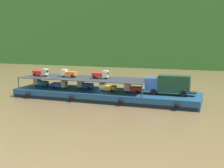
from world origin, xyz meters
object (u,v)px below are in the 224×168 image
Objects in this scene: mini_truck_lower_aft at (60,84)px; mini_truck_upper_stern at (41,72)px; mini_truck_lower_mid at (85,85)px; mini_truck_lower_stern at (41,82)px; mini_truck_upper_mid at (68,73)px; covered_lorry at (169,84)px; mini_truck_upper_fore at (101,75)px; cargo_barge at (105,95)px; mini_truck_lower_fore at (107,87)px; mini_truck_lower_bow at (133,88)px.

mini_truck_upper_stern reaches higher than mini_truck_lower_aft.
mini_truck_lower_stern is at bearing -178.66° from mini_truck_lower_mid.
covered_lorry is at bearing -0.26° from mini_truck_upper_mid.
mini_truck_upper_fore is (6.06, 0.11, 0.00)m from mini_truck_upper_mid.
cargo_barge is 7.65m from mini_truck_upper_mid.
mini_truck_lower_mid is at bearing 7.69° from mini_truck_upper_stern.
mini_truck_upper_mid is (5.30, 0.50, 0.00)m from mini_truck_upper_stern.
mini_truck_upper_stern is 11.37m from mini_truck_upper_fore.
mini_truck_upper_stern is (-8.19, -1.10, 2.00)m from mini_truck_lower_mid.
covered_lorry is 2.85× the size of mini_truck_lower_mid.
covered_lorry reaches higher than cargo_barge.
mini_truck_upper_fore reaches higher than mini_truck_lower_stern.
mini_truck_lower_fore is at bearing -17.56° from mini_truck_upper_fore.
cargo_barge is 13.00m from mini_truck_lower_stern.
mini_truck_lower_mid is 3.56m from mini_truck_upper_mid.
mini_truck_upper_stern reaches higher than mini_truck_lower_fore.
mini_truck_lower_aft is 8.92m from mini_truck_lower_fore.
mini_truck_upper_stern is at bearing -179.26° from mini_truck_lower_fore.
mini_truck_lower_stern is at bearing 178.31° from mini_truck_lower_bow.
mini_truck_upper_mid reaches higher than mini_truck_lower_bow.
mini_truck_lower_aft is (-19.07, -0.44, -1.00)m from covered_lorry.
mini_truck_lower_bow is 6.05m from mini_truck_upper_fore.
mini_truck_lower_aft is 1.00× the size of mini_truck_lower_fore.
covered_lorry reaches higher than mini_truck_lower_mid.
mini_truck_lower_aft is 2.53m from mini_truck_upper_mid.
covered_lorry is (10.79, -0.09, 2.45)m from cargo_barge.
mini_truck_lower_stern reaches higher than cargo_barge.
mini_truck_upper_fore is at bearing 1.06° from mini_truck_upper_mid.
mini_truck_upper_fore is (-0.77, 0.10, 3.44)m from cargo_barge.
covered_lorry is at bearing 0.43° from mini_truck_lower_bow.
mini_truck_lower_stern is at bearing 178.84° from covered_lorry.
cargo_barge is 11.42× the size of mini_truck_lower_fore.
cargo_barge is at bearing 151.44° from mini_truck_lower_fore.
mini_truck_lower_bow is at bearing -179.57° from covered_lorry.
mini_truck_upper_stern is (-17.06, -0.37, 2.00)m from mini_truck_lower_bow.
mini_truck_upper_stern reaches higher than mini_truck_lower_mid.
mini_truck_lower_bow is at bearing 1.74° from mini_truck_lower_aft.
mini_truck_lower_stern is (-23.69, 0.48, -1.00)m from covered_lorry.
mini_truck_lower_aft is (4.62, -0.93, 0.00)m from mini_truck_lower_stern.
mini_truck_lower_stern is 2.33m from mini_truck_upper_stern.
mini_truck_lower_aft is 0.99× the size of mini_truck_upper_mid.
mini_truck_lower_mid reaches higher than cargo_barge.
cargo_barge is 4.24m from mini_truck_lower_mid.
mini_truck_upper_fore is at bearing -8.91° from mini_truck_lower_mid.
mini_truck_upper_stern is (-12.13, -0.51, 3.44)m from cargo_barge.
mini_truck_lower_aft is at bearing -0.45° from mini_truck_upper_stern.
mini_truck_lower_stern is at bearing 131.11° from mini_truck_upper_stern.
mini_truck_lower_fore is (4.57, -0.94, 0.00)m from mini_truck_lower_mid.
mini_truck_lower_aft and mini_truck_lower_mid have the same top height.
covered_lorry is 2.83× the size of mini_truck_upper_stern.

